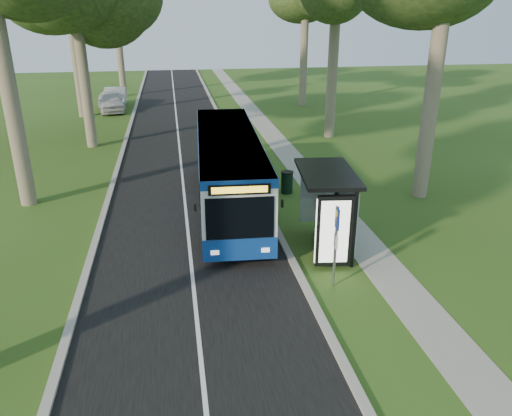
# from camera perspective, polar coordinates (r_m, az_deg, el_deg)

# --- Properties ---
(ground) EXTENTS (120.00, 120.00, 0.00)m
(ground) POSITION_cam_1_polar(r_m,az_deg,el_deg) (17.21, 4.53, -6.97)
(ground) COLOR #304B17
(ground) RESTS_ON ground
(road) EXTENTS (7.00, 100.00, 0.02)m
(road) POSITION_cam_1_polar(r_m,az_deg,el_deg) (25.94, -8.37, 3.06)
(road) COLOR black
(road) RESTS_ON ground
(kerb_east) EXTENTS (0.25, 100.00, 0.12)m
(kerb_east) POSITION_cam_1_polar(r_m,az_deg,el_deg) (26.21, -0.70, 3.61)
(kerb_east) COLOR #9E9B93
(kerb_east) RESTS_ON ground
(kerb_west) EXTENTS (0.25, 100.00, 0.12)m
(kerb_west) POSITION_cam_1_polar(r_m,az_deg,el_deg) (26.12, -16.07, 2.66)
(kerb_west) COLOR #9E9B93
(kerb_west) RESTS_ON ground
(centre_line) EXTENTS (0.12, 100.00, 0.00)m
(centre_line) POSITION_cam_1_polar(r_m,az_deg,el_deg) (25.94, -8.37, 3.08)
(centre_line) COLOR white
(centre_line) RESTS_ON road
(footpath) EXTENTS (1.50, 100.00, 0.02)m
(footpath) POSITION_cam_1_polar(r_m,az_deg,el_deg) (26.83, 5.66, 3.82)
(footpath) COLOR gray
(footpath) RESTS_ON ground
(bus) EXTENTS (3.18, 12.23, 3.21)m
(bus) POSITION_cam_1_polar(r_m,az_deg,el_deg) (22.02, -3.16, 4.36)
(bus) COLOR white
(bus) RESTS_ON ground
(bus_stop_sign) EXTENTS (0.09, 0.38, 2.73)m
(bus_stop_sign) POSITION_cam_1_polar(r_m,az_deg,el_deg) (15.60, 9.13, -3.42)
(bus_stop_sign) COLOR gray
(bus_stop_sign) RESTS_ON ground
(bus_shelter) EXTENTS (2.26, 3.67, 2.99)m
(bus_shelter) POSITION_cam_1_polar(r_m,az_deg,el_deg) (17.50, 8.96, 0.99)
(bus_shelter) COLOR black
(bus_shelter) RESTS_ON ground
(litter_bin) EXTENTS (0.61, 0.61, 1.06)m
(litter_bin) POSITION_cam_1_polar(r_m,az_deg,el_deg) (23.94, 3.56, 2.97)
(litter_bin) COLOR black
(litter_bin) RESTS_ON ground
(car_white) EXTENTS (2.85, 5.23, 1.69)m
(car_white) POSITION_cam_1_polar(r_m,az_deg,el_deg) (45.40, -16.29, 11.62)
(car_white) COLOR silver
(car_white) RESTS_ON ground
(car_silver) EXTENTS (1.96, 5.26, 1.72)m
(car_silver) POSITION_cam_1_polar(r_m,az_deg,el_deg) (46.98, -15.77, 12.01)
(car_silver) COLOR #B4B6BC
(car_silver) RESTS_ON ground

